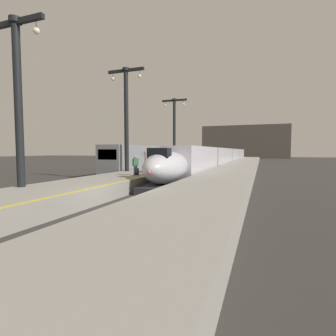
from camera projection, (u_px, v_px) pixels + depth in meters
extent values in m
plane|color=#33302D|center=(122.00, 208.00, 14.16)|extent=(260.00, 260.00, 0.00)
cube|color=gray|center=(182.00, 168.00, 38.71)|extent=(4.80, 110.00, 1.05)
cube|color=gray|center=(238.00, 170.00, 35.95)|extent=(4.80, 110.00, 1.05)
cube|color=yellow|center=(197.00, 165.00, 37.90)|extent=(0.20, 107.80, 0.01)
cube|color=slate|center=(208.00, 171.00, 40.19)|extent=(0.08, 110.00, 0.12)
cube|color=slate|center=(217.00, 171.00, 39.68)|extent=(0.08, 110.00, 0.12)
cube|color=slate|center=(159.00, 169.00, 42.96)|extent=(0.08, 110.00, 0.12)
cube|color=slate|center=(168.00, 170.00, 42.45)|extent=(0.08, 110.00, 0.12)
ellipsoid|color=silver|center=(167.00, 167.00, 20.66)|extent=(2.78, 7.18, 2.56)
cube|color=#28282D|center=(165.00, 187.00, 20.43)|extent=(2.46, 6.10, 0.55)
cube|color=black|center=(159.00, 154.00, 19.07)|extent=(1.59, 1.00, 0.90)
sphere|color=#F24C4C|center=(149.00, 172.00, 17.38)|extent=(0.28, 0.28, 0.28)
cube|color=silver|center=(195.00, 160.00, 29.22)|extent=(2.90, 14.00, 3.05)
cube|color=black|center=(183.00, 155.00, 29.67)|extent=(0.04, 11.90, 0.80)
cube|color=black|center=(207.00, 155.00, 28.70)|extent=(0.04, 11.90, 0.80)
cube|color=silver|center=(195.00, 171.00, 29.31)|extent=(2.92, 13.30, 0.24)
cube|color=black|center=(183.00, 180.00, 25.14)|extent=(2.03, 2.20, 0.56)
cube|color=black|center=(203.00, 173.00, 33.54)|extent=(2.03, 2.20, 0.56)
cube|color=silver|center=(218.00, 157.00, 44.79)|extent=(2.90, 18.00, 3.05)
cube|color=black|center=(210.00, 154.00, 45.24)|extent=(0.04, 15.84, 0.80)
cube|color=black|center=(226.00, 154.00, 44.27)|extent=(0.04, 15.84, 0.80)
cube|color=black|center=(211.00, 170.00, 39.17)|extent=(2.03, 2.20, 0.56)
cube|color=black|center=(223.00, 165.00, 50.65)|extent=(2.03, 2.20, 0.56)
cube|color=silver|center=(230.00, 155.00, 62.23)|extent=(2.90, 18.00, 3.05)
cube|color=black|center=(224.00, 153.00, 62.68)|extent=(0.04, 15.84, 0.80)
cube|color=black|center=(236.00, 153.00, 61.71)|extent=(0.04, 15.84, 0.80)
cube|color=black|center=(227.00, 164.00, 56.61)|extent=(2.03, 2.20, 0.56)
cube|color=black|center=(233.00, 162.00, 68.09)|extent=(2.03, 2.20, 0.56)
cube|color=silver|center=(237.00, 154.00, 79.67)|extent=(2.90, 18.00, 3.05)
cube|color=black|center=(233.00, 153.00, 80.12)|extent=(0.04, 15.84, 0.80)
cube|color=black|center=(242.00, 153.00, 79.15)|extent=(0.04, 15.84, 0.80)
cube|color=black|center=(235.00, 161.00, 74.05)|extent=(2.03, 2.20, 0.56)
cube|color=black|center=(239.00, 159.00, 85.53)|extent=(2.03, 2.20, 0.56)
cube|color=gray|center=(144.00, 158.00, 35.45)|extent=(2.85, 18.00, 3.30)
cube|color=black|center=(107.00, 154.00, 27.00)|extent=(2.28, 0.08, 1.10)
cube|color=black|center=(135.00, 154.00, 35.89)|extent=(0.04, 15.30, 0.90)
cube|color=black|center=(153.00, 154.00, 34.94)|extent=(0.04, 15.30, 0.90)
cube|color=black|center=(123.00, 175.00, 30.17)|extent=(2.00, 2.00, 0.52)
cube|color=black|center=(160.00, 169.00, 40.97)|extent=(2.00, 2.00, 0.52)
cube|color=gray|center=(183.00, 156.00, 52.89)|extent=(2.85, 18.00, 3.30)
cylinder|color=black|center=(18.00, 104.00, 14.59)|extent=(0.44, 0.44, 9.46)
cylinder|color=black|center=(15.00, 20.00, 14.29)|extent=(0.68, 0.68, 0.30)
cube|color=black|center=(15.00, 22.00, 14.29)|extent=(4.00, 0.24, 0.28)
cylinder|color=black|center=(36.00, 24.00, 13.80)|extent=(0.03, 0.03, 0.60)
sphere|color=#EFEACC|center=(36.00, 31.00, 13.83)|extent=(0.36, 0.36, 0.36)
cylinder|color=black|center=(126.00, 120.00, 26.20)|extent=(0.44, 0.44, 10.40)
cylinder|color=black|center=(126.00, 69.00, 25.86)|extent=(0.68, 0.68, 0.30)
cube|color=black|center=(126.00, 70.00, 25.87)|extent=(4.00, 0.24, 0.28)
cylinder|color=black|center=(113.00, 76.00, 26.40)|extent=(0.03, 0.03, 0.60)
sphere|color=#EFEACC|center=(113.00, 79.00, 26.43)|extent=(0.36, 0.36, 0.36)
cylinder|color=black|center=(139.00, 72.00, 25.38)|extent=(0.03, 0.03, 0.60)
sphere|color=#EFEACC|center=(139.00, 76.00, 25.40)|extent=(0.36, 0.36, 0.36)
cylinder|color=black|center=(174.00, 132.00, 40.57)|extent=(0.44, 0.44, 10.22)
cylinder|color=black|center=(174.00, 100.00, 40.24)|extent=(0.68, 0.68, 0.30)
cube|color=black|center=(174.00, 100.00, 40.25)|extent=(4.00, 0.24, 0.28)
cylinder|color=black|center=(165.00, 103.00, 40.78)|extent=(0.03, 0.03, 0.60)
sphere|color=#EFEACC|center=(165.00, 105.00, 40.81)|extent=(0.36, 0.36, 0.36)
cylinder|color=black|center=(184.00, 102.00, 39.76)|extent=(0.03, 0.03, 0.60)
sphere|color=#EFEACC|center=(184.00, 104.00, 39.78)|extent=(0.36, 0.36, 0.36)
cylinder|color=#23232D|center=(136.00, 170.00, 21.94)|extent=(0.13, 0.13, 0.85)
cylinder|color=#23232D|center=(135.00, 170.00, 21.86)|extent=(0.13, 0.13, 0.85)
cube|color=#336647|center=(135.00, 162.00, 21.85)|extent=(0.41, 0.43, 0.62)
cylinder|color=#336647|center=(138.00, 162.00, 21.97)|extent=(0.09, 0.09, 0.58)
cylinder|color=#336647|center=(133.00, 162.00, 21.74)|extent=(0.09, 0.09, 0.58)
sphere|color=tan|center=(135.00, 157.00, 21.82)|extent=(0.22, 0.22, 0.22)
cube|color=black|center=(136.00, 172.00, 22.03)|extent=(0.40, 0.22, 0.60)
cylinder|color=#262628|center=(135.00, 166.00, 22.03)|extent=(0.02, 0.02, 0.36)
cylinder|color=#262628|center=(137.00, 166.00, 21.97)|extent=(0.02, 0.02, 0.36)
cube|color=#262628|center=(136.00, 164.00, 21.99)|extent=(0.22, 0.03, 0.02)
cylinder|color=maroon|center=(145.00, 161.00, 27.15)|extent=(0.10, 0.10, 2.00)
cube|color=white|center=(145.00, 154.00, 27.09)|extent=(0.90, 0.06, 0.64)
cube|color=#4C4742|center=(244.00, 142.00, 109.33)|extent=(36.00, 2.00, 14.00)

